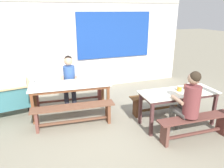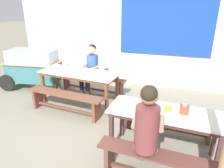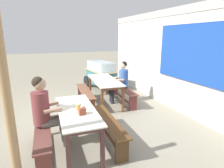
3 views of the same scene
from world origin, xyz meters
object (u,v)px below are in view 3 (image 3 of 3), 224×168
Objects in this scene: condiment_jar at (79,107)px; wooden_support_post at (8,106)px; dining_table_far at (105,82)px; person_center_facing at (121,79)px; tissue_box at (82,111)px; bench_far_front at (85,95)px; soup_bowl at (103,79)px; bench_near_front at (43,137)px; bench_near_back at (108,127)px; dining_table_near at (77,113)px; food_cart at (101,73)px; bench_far_back at (123,92)px; person_near_front at (46,109)px.

wooden_support_post is (0.60, -0.99, 0.37)m from condiment_jar.
dining_table_far is 1.45× the size of person_center_facing.
tissue_box is 0.22m from condiment_jar.
dining_table_far is 0.69m from bench_far_front.
soup_bowl is (-0.03, -0.05, 0.09)m from dining_table_far.
bench_near_back is at bearing 87.20° from bench_near_front.
wooden_support_post is (2.58, -2.72, 0.44)m from person_center_facing.
dining_table_near is 0.91× the size of food_cart.
bench_near_back is at bearing -16.74° from food_cart.
bench_far_back is 2.99m from person_near_front.
bench_far_back is 3.92m from wooden_support_post.
bench_far_back is 13.20× the size of tissue_box.
bench_far_back is at bearing 83.06° from soup_bowl.
wooden_support_post reaches higher than tissue_box.
soup_bowl reaches higher than bench_near_front.
bench_far_back is 3.12m from bench_near_front.
condiment_jar is at bearing -178.12° from tissue_box.
wooden_support_post is (2.64, -2.22, 0.50)m from dining_table_far.
tissue_box is at bearing 110.74° from wooden_support_post.
wooden_support_post is (0.38, -1.00, 0.36)m from tissue_box.
wooden_support_post reaches higher than bench_far_back.
food_cart reaches higher than bench_near_front.
person_near_front reaches higher than bench_near_back.
bench_near_back is 1.27× the size of person_center_facing.
dining_table_near is 1.29× the size of person_center_facing.
tissue_box is at bearing 51.91° from person_near_front.
food_cart is at bearing 163.31° from soup_bowl.
person_near_front reaches higher than food_cart.
dining_table_far is 16.56× the size of condiment_jar.
bench_near_back is (1.99, -1.26, -0.00)m from bench_far_back.
bench_far_back is 1.18m from bench_far_front.
person_center_facing is at bearing 138.78° from condiment_jar.
bench_far_back is (-1.96, 1.85, -0.36)m from dining_table_near.
bench_near_front is at bearing -95.53° from condiment_jar.
bench_far_front is 2.40m from bench_near_front.
condiment_jar is (2.10, -0.64, 0.49)m from bench_far_front.
dining_table_far is 2.58m from tissue_box.
person_near_front is at bearing -128.09° from tissue_box.
dining_table_far is at bearing 61.69° from soup_bowl.
soup_bowl is at bearing 137.41° from person_near_front.
dining_table_near reaches higher than bench_near_back.
person_near_front is at bearing 150.53° from wooden_support_post.
dining_table_far is 2.18m from bench_near_back.
bench_near_front is (-0.03, -0.59, -0.35)m from dining_table_near.
tissue_box is (0.25, 0.04, 0.14)m from dining_table_near.
bench_near_back and bench_near_front have the same top height.
bench_far_back is 0.43m from person_center_facing.
dining_table_far and dining_table_near have the same top height.
person_near_front is (3.43, -2.19, 0.14)m from food_cart.
bench_far_front is at bearing 148.17° from bench_near_front.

